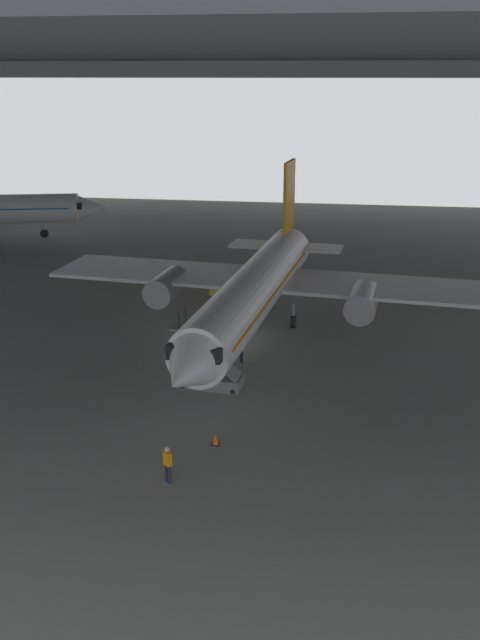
% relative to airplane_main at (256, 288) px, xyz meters
% --- Properties ---
extents(ground_plane, '(110.00, 110.00, 0.00)m').
position_rel_airplane_main_xyz_m(ground_plane, '(-1.97, -1.44, -3.25)').
color(ground_plane, gray).
extents(hangar_structure, '(121.00, 99.00, 18.55)m').
position_rel_airplane_main_xyz_m(hangar_structure, '(-2.09, 12.31, 14.66)').
color(hangar_structure, '#4C4F54').
rests_on(hangar_structure, ground_plane).
extents(airplane_main, '(31.60, 32.56, 10.36)m').
position_rel_airplane_main_xyz_m(airplane_main, '(0.00, 0.00, 0.00)').
color(airplane_main, white).
rests_on(airplane_main, ground_plane).
extents(boarding_stairs, '(4.10, 1.88, 4.43)m').
position_rel_airplane_main_xyz_m(boarding_stairs, '(-1.48, -8.96, -2.53)').
color(boarding_stairs, slate).
rests_on(boarding_stairs, ground_plane).
extents(crew_worker_near_nose, '(0.46, 0.39, 1.74)m').
position_rel_airplane_main_xyz_m(crew_worker_near_nose, '(-1.41, -19.10, -2.25)').
color(crew_worker_near_nose, '#232838').
rests_on(crew_worker_near_nose, ground_plane).
extents(crew_worker_by_stairs, '(0.39, 0.46, 1.67)m').
position_rel_airplane_main_xyz_m(crew_worker_by_stairs, '(-0.21, -5.24, -2.30)').
color(crew_worker_by_stairs, '#232838').
rests_on(crew_worker_by_stairs, ground_plane).
extents(traffic_cone_orange, '(0.36, 0.36, 0.60)m').
position_rel_airplane_main_xyz_m(traffic_cone_orange, '(0.03, -15.53, -2.95)').
color(traffic_cone_orange, black).
rests_on(traffic_cone_orange, ground_plane).
extents(baggage_tug, '(1.92, 2.48, 0.90)m').
position_rel_airplane_main_xyz_m(baggage_tug, '(-3.69, 8.29, -2.72)').
color(baggage_tug, yellow).
rests_on(baggage_tug, ground_plane).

